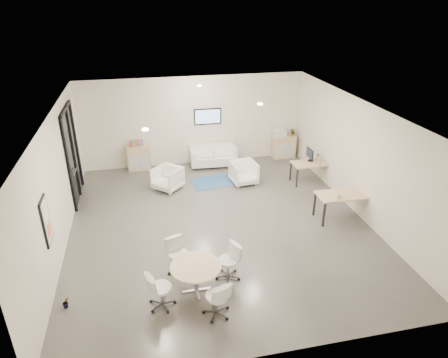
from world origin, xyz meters
TOP-DOWN VIEW (x-y plane):
  - room_shell at (0.00, 0.00)m, footprint 9.60×10.60m
  - glass_door at (-3.95, 2.51)m, footprint 0.09×1.90m
  - artwork at (-3.97, -1.60)m, footprint 0.05×0.54m
  - wall_tv at (0.50, 4.46)m, footprint 0.98×0.06m
  - ceiling_spots at (-0.20, 0.83)m, footprint 3.14×4.14m
  - sideboard_left at (-2.06, 4.27)m, footprint 0.79×0.41m
  - sideboard_right at (3.40, 4.26)m, footprint 0.87×0.42m
  - books at (-2.10, 4.27)m, footprint 0.46×0.14m
  - printer at (3.20, 4.27)m, footprint 0.45×0.38m
  - loveseat at (0.61, 4.08)m, footprint 1.72×0.93m
  - blue_rug at (0.37, 2.67)m, footprint 1.63×1.20m
  - armchair_left at (-1.20, 2.46)m, footprint 1.10×1.09m
  - armchair_right at (1.32, 2.37)m, footprint 0.89×0.84m
  - desk_rear at (3.55, 1.98)m, footprint 1.36×0.70m
  - desk_front at (3.41, -0.42)m, footprint 1.47×0.76m
  - monitor at (3.51, 2.13)m, footprint 0.20×0.50m
  - round_table at (-1.03, -2.57)m, footprint 1.08×1.08m
  - meeting_chairs at (-1.03, -2.57)m, footprint 2.26×2.26m
  - plant_cabinet at (3.75, 4.27)m, footprint 0.35×0.37m
  - plant_floor at (-3.70, -2.50)m, footprint 0.23×0.30m
  - cup at (3.17, -0.64)m, footprint 0.12×0.10m

SIDE VIEW (x-z plane):
  - blue_rug at x=0.37m, z-range 0.00..0.01m
  - plant_floor at x=-3.70m, z-range 0.00..0.12m
  - loveseat at x=0.61m, z-range 0.03..0.65m
  - meeting_chairs at x=-1.03m, z-range 0.00..0.82m
  - armchair_left at x=-1.20m, z-range 0.00..0.82m
  - armchair_right at x=1.32m, z-range 0.00..0.83m
  - sideboard_right at x=3.40m, z-range 0.00..0.87m
  - sideboard_left at x=-2.06m, z-range 0.00..0.89m
  - round_table at x=-1.03m, z-range 0.24..0.90m
  - desk_rear at x=3.55m, z-range 0.28..0.98m
  - desk_front at x=3.41m, z-range 0.30..1.06m
  - cup at x=3.17m, z-range 0.76..0.87m
  - monitor at x=3.51m, z-range 0.72..1.16m
  - plant_cabinet at x=3.75m, z-range 0.87..1.10m
  - books at x=-2.10m, z-range 0.89..1.11m
  - printer at x=3.20m, z-range 0.86..1.17m
  - glass_door at x=-3.95m, z-range 0.08..2.93m
  - artwork at x=-3.97m, z-range 1.03..2.07m
  - room_shell at x=0.00m, z-range -0.80..4.00m
  - wall_tv at x=0.50m, z-range 1.46..2.04m
  - ceiling_spots at x=-0.20m, z-range 3.17..3.20m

